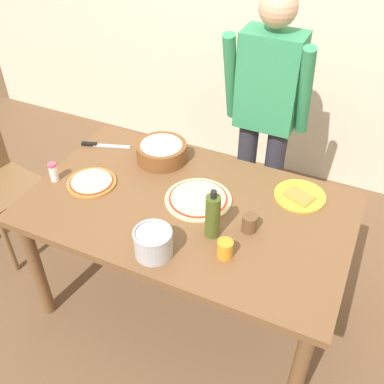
{
  "coord_description": "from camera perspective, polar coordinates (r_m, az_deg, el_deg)",
  "views": [
    {
      "loc": [
        0.72,
        -1.52,
        2.23
      ],
      "look_at": [
        0.0,
        0.05,
        0.81
      ],
      "focal_mm": 42.12,
      "sensor_mm": 36.0,
      "label": 1
    }
  ],
  "objects": [
    {
      "name": "olive_oil_bottle",
      "position": [
        2.01,
        2.64,
        -3.04
      ],
      "size": [
        0.07,
        0.07,
        0.26
      ],
      "color": "#47561E",
      "rests_on": "dining_table"
    },
    {
      "name": "ground",
      "position": [
        2.79,
        -0.44,
        -13.58
      ],
      "size": [
        8.0,
        8.0,
        0.0
      ],
      "primitive_type": "plane",
      "color": "brown"
    },
    {
      "name": "salt_shaker",
      "position": [
        2.47,
        -17.14,
        2.44
      ],
      "size": [
        0.04,
        0.04,
        0.11
      ],
      "color": "white",
      "rests_on": "dining_table"
    },
    {
      "name": "person_cook",
      "position": [
        2.68,
        9.36,
        10.06
      ],
      "size": [
        0.49,
        0.25,
        1.62
      ],
      "color": "#2D2D38",
      "rests_on": "ground"
    },
    {
      "name": "wall_back",
      "position": [
        3.33,
        12.18,
        22.42
      ],
      "size": [
        5.6,
        0.1,
        2.6
      ],
      "primitive_type": "cube",
      "color": "beige",
      "rests_on": "ground"
    },
    {
      "name": "plate_with_slice",
      "position": [
        2.34,
        13.48,
        -0.47
      ],
      "size": [
        0.26,
        0.26,
        0.02
      ],
      "color": "gold",
      "rests_on": "dining_table"
    },
    {
      "name": "steel_pot",
      "position": [
        1.96,
        -4.86,
        -6.39
      ],
      "size": [
        0.17,
        0.17,
        0.13
      ],
      "color": "#B7B7BC",
      "rests_on": "dining_table"
    },
    {
      "name": "dining_table",
      "position": [
        2.29,
        -0.52,
        -3.45
      ],
      "size": [
        1.6,
        0.96,
        0.76
      ],
      "color": "brown",
      "rests_on": "ground"
    },
    {
      "name": "pizza_raw_on_board",
      "position": [
        2.26,
        0.79,
        -0.88
      ],
      "size": [
        0.34,
        0.34,
        0.02
      ],
      "color": "beige",
      "rests_on": "dining_table"
    },
    {
      "name": "cup_orange",
      "position": [
        1.97,
        4.21,
        -7.21
      ],
      "size": [
        0.07,
        0.07,
        0.08
      ],
      "primitive_type": "cylinder",
      "color": "orange",
      "rests_on": "dining_table"
    },
    {
      "name": "pizza_cooked_on_tray",
      "position": [
        2.42,
        -12.6,
        1.22
      ],
      "size": [
        0.26,
        0.26,
        0.02
      ],
      "color": "#C67A33",
      "rests_on": "dining_table"
    },
    {
      "name": "cup_small_brown",
      "position": [
        2.09,
        7.29,
        -3.95
      ],
      "size": [
        0.07,
        0.07,
        0.08
      ],
      "primitive_type": "cylinder",
      "color": "brown",
      "rests_on": "dining_table"
    },
    {
      "name": "popcorn_bowl",
      "position": [
        2.51,
        -3.87,
        5.28
      ],
      "size": [
        0.28,
        0.28,
        0.11
      ],
      "color": "brown",
      "rests_on": "dining_table"
    },
    {
      "name": "chef_knife",
      "position": [
        2.71,
        -11.6,
        5.86
      ],
      "size": [
        0.28,
        0.11,
        0.02
      ],
      "color": "silver",
      "rests_on": "dining_table"
    }
  ]
}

